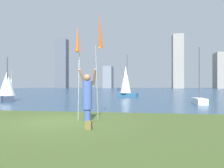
% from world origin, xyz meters
% --- Properties ---
extents(ground, '(120.00, 138.00, 0.12)m').
position_xyz_m(ground, '(0.00, 50.95, -0.06)').
color(ground, '#475B28').
extents(person, '(0.73, 0.54, 2.00)m').
position_xyz_m(person, '(1.03, 0.22, 0.98)').
color(person, '#3F59A5').
rests_on(person, ground).
extents(kite_flag_left, '(0.16, 0.37, 3.62)m').
position_xyz_m(kite_flag_left, '(0.67, 0.09, 3.02)').
color(kite_flag_left, '#B2B2B7').
rests_on(kite_flag_left, ground).
extents(kite_flag_right, '(0.16, 1.00, 4.32)m').
position_xyz_m(kite_flag_right, '(1.39, 0.80, 3.51)').
color(kite_flag_right, '#B2B2B7').
rests_on(kite_flag_right, ground).
extents(bag, '(0.19, 0.21, 0.26)m').
position_xyz_m(bag, '(1.51, -1.42, 0.13)').
color(bag, olive).
rests_on(bag, ground).
extents(sailboat_0, '(2.67, 1.73, 4.98)m').
position_xyz_m(sailboat_0, '(0.69, 19.06, 1.83)').
color(sailboat_0, '#2D6084').
rests_on(sailboat_0, ground).
extents(sailboat_1, '(2.38, 2.75, 3.81)m').
position_xyz_m(sailboat_1, '(-8.91, 10.28, 1.30)').
color(sailboat_1, '#333D51').
rests_on(sailboat_1, ground).
extents(sailboat_2, '(1.73, 2.55, 5.49)m').
position_xyz_m(sailboat_2, '(-34.77, 51.73, 1.74)').
color(sailboat_2, white).
rests_on(sailboat_2, ground).
extents(sailboat_3, '(0.77, 2.19, 4.15)m').
position_xyz_m(sailboat_3, '(7.00, 9.30, 0.26)').
color(sailboat_3, white).
rests_on(sailboat_3, ground).
extents(sailboat_4, '(3.13, 1.94, 4.78)m').
position_xyz_m(sailboat_4, '(-3.07, 52.89, 1.83)').
color(sailboat_4, '#333D51').
rests_on(sailboat_4, ground).
extents(skyline_tower_0, '(5.46, 4.26, 23.82)m').
position_xyz_m(skyline_tower_0, '(-38.60, 100.55, 11.91)').
color(skyline_tower_0, '#565B66').
rests_on(skyline_tower_0, ground).
extents(skyline_tower_1, '(4.19, 6.95, 10.52)m').
position_xyz_m(skyline_tower_1, '(-16.04, 103.03, 5.26)').
color(skyline_tower_1, gray).
rests_on(skyline_tower_1, ground).
extents(skyline_tower_2, '(4.55, 6.97, 23.60)m').
position_xyz_m(skyline_tower_2, '(16.02, 97.82, 11.80)').
color(skyline_tower_2, gray).
rests_on(skyline_tower_2, ground).
extents(skyline_tower_3, '(3.90, 7.61, 15.25)m').
position_xyz_m(skyline_tower_3, '(33.38, 97.22, 7.63)').
color(skyline_tower_3, gray).
rests_on(skyline_tower_3, ground).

